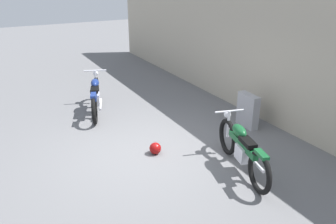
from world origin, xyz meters
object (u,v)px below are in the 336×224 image
Objects in this scene: motorcycle_blue at (96,96)px; motorcycle_green at (242,148)px; stone_marker at (248,111)px; helmet at (155,148)px.

motorcycle_green is at bearing -139.56° from motorcycle_blue.
stone_marker is 3.33× the size of helmet.
motorcycle_blue reaches higher than helmet.
helmet is (0.16, -2.57, -0.29)m from stone_marker.
motorcycle_blue is (-2.59, -2.95, 0.07)m from stone_marker.
motorcycle_green reaches higher than helmet.
helmet is 0.12× the size of motorcycle_blue.
stone_marker is at bearing 93.66° from helmet.
motorcycle_blue reaches higher than stone_marker.
motorcycle_blue is at bearing -172.15° from helmet.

